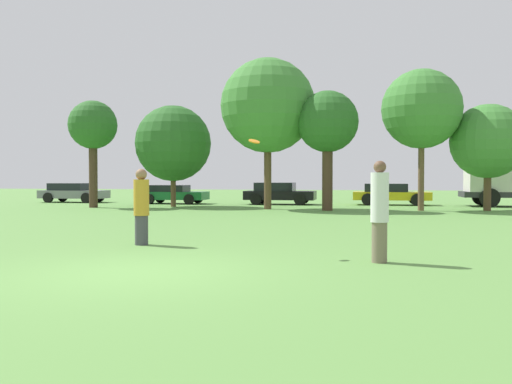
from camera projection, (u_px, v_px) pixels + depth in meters
name	position (u px, v px, depth m)	size (l,w,h in m)	color
ground_plane	(139.00, 272.00, 9.06)	(120.00, 120.00, 0.00)	#5B8E42
person_thrower	(141.00, 206.00, 12.69)	(0.35, 0.35, 1.76)	#3F3F47
person_catcher	(380.00, 211.00, 10.05)	(0.33, 0.33, 1.87)	#726651
frisbee	(254.00, 141.00, 11.07)	(0.24, 0.23, 0.14)	orange
tree_0	(93.00, 127.00, 28.33)	(2.49, 2.49, 5.52)	#473323
tree_1	(173.00, 144.00, 29.14)	(4.02, 4.02, 5.37)	brown
tree_2	(268.00, 106.00, 26.89)	(4.62, 4.62, 7.38)	brown
tree_3	(328.00, 123.00, 25.73)	(2.89, 2.89, 5.62)	#473323
tree_4	(422.00, 109.00, 25.64)	(3.71, 3.71, 6.61)	brown
tree_5	(488.00, 142.00, 25.65)	(3.47, 3.47, 4.99)	brown
parked_car_grey	(73.00, 192.00, 34.40)	(4.16, 1.92, 1.20)	slate
parked_car_green	(173.00, 194.00, 32.60)	(3.93, 1.97, 1.11)	#196633
parked_car_black	(279.00, 193.00, 31.77)	(4.07, 2.11, 1.26)	black
parked_car_yellow	(390.00, 194.00, 31.08)	(4.30, 1.97, 1.21)	gold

